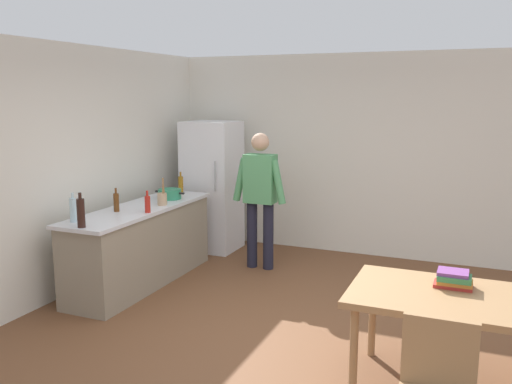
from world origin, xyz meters
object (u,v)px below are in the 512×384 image
Objects in this scene: utensil_jar at (162,198)px; bottle_oil_amber at (181,185)px; book_stack at (454,280)px; refrigerator at (212,186)px; bottle_beer_brown at (116,202)px; bottle_water_clear at (73,210)px; bottle_wine_dark at (81,213)px; bottle_sauce_red at (148,204)px; person at (260,192)px; dining_table at (449,304)px; cooking_pot at (170,194)px.

bottle_oil_amber is at bearing 104.39° from utensil_jar.
book_stack is (3.24, -1.14, -0.17)m from utensil_jar.
bottle_beer_brown is (-0.19, -1.90, 0.11)m from refrigerator.
refrigerator is 2.49m from bottle_water_clear.
utensil_jar is 1.12m from bottle_water_clear.
bottle_wine_dark is 1.13× the size of bottle_water_clear.
book_stack is (3.37, 0.08, -0.23)m from bottle_wine_dark.
bottle_oil_amber is at bearing 102.85° from bottle_sauce_red.
utensil_jar is at bearing -135.58° from person.
utensil_jar is (0.08, -1.41, 0.08)m from refrigerator.
refrigerator is 6.00× the size of bottle_water_clear.
utensil_jar reaches higher than book_stack.
bottle_sauce_red reaches higher than dining_table.
book_stack is at bearing -13.06° from bottle_sauce_red.
cooking_pot is (-0.05, -1.04, 0.06)m from refrigerator.
refrigerator is 6.59× the size of book_stack.
utensil_jar is 1.17× the size of book_stack.
bottle_beer_brown is (-0.15, -0.85, 0.05)m from cooking_pot.
bottle_water_clear is at bearing 178.82° from book_stack.
bottle_wine_dark reaches higher than book_stack.
refrigerator is 1.41m from utensil_jar.
book_stack is at bearing -28.65° from bottle_oil_amber.
book_stack is at bearing -1.18° from bottle_water_clear.
cooking_pot is 0.38m from bottle_oil_amber.
book_stack is at bearing -37.46° from refrigerator.
cooking_pot is at bearing 80.30° from bottle_beer_brown.
bottle_wine_dark is (-1.00, -2.07, 0.07)m from person.
utensil_jar is at bearing -70.91° from cooking_pot.
person is 1.76m from bottle_beer_brown.
bottle_wine_dark reaches higher than dining_table.
person reaches higher than book_stack.
person is 6.07× the size of bottle_oil_amber.
person is 2.28m from bottle_water_clear.
utensil_jar is 0.41m from bottle_sauce_red.
bottle_oil_amber is (-0.26, 1.14, 0.02)m from bottle_sauce_red.
book_stack is (0.02, 0.16, 0.14)m from dining_table.
utensil_jar is at bearing 71.17° from bottle_water_clear.
bottle_wine_dark is at bearing -104.17° from bottle_sauce_red.
person reaches higher than bottle_sauce_red.
dining_table is at bearing -21.89° from utensil_jar.
refrigerator is at bearing 87.46° from cooking_pot.
bottle_water_clear is 1.10× the size of book_stack.
cooking_pot is at bearing 109.09° from utensil_jar.
person is 1.22m from utensil_jar.
bottle_water_clear reaches higher than book_stack.
person is at bearing -30.23° from refrigerator.
refrigerator reaches higher than bottle_water_clear.
refrigerator reaches higher than bottle_oil_amber.
bottle_beer_brown is 0.95× the size of book_stack.
bottle_sauce_red is at bearing 14.49° from bottle_beer_brown.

